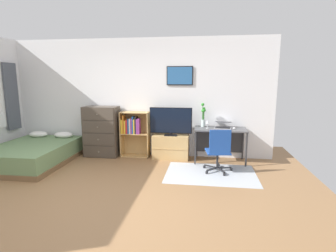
{
  "coord_description": "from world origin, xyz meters",
  "views": [
    {
      "loc": [
        1.54,
        -3.56,
        1.78
      ],
      "look_at": [
        0.82,
        1.5,
        0.87
      ],
      "focal_mm": 28.07,
      "sensor_mm": 36.0,
      "label": 1
    }
  ],
  "objects_px": {
    "office_chair": "(219,150)",
    "wine_glass": "(207,122)",
    "computer_mouse": "(234,128)",
    "bamboo_vase": "(203,115)",
    "dresser": "(102,131)",
    "television": "(171,122)",
    "bed": "(33,153)",
    "tv_stand": "(171,147)",
    "bookshelf": "(133,130)",
    "laptop": "(223,125)",
    "desk": "(220,134)"
  },
  "relations": [
    {
      "from": "office_chair",
      "to": "wine_glass",
      "type": "height_order",
      "value": "wine_glass"
    },
    {
      "from": "computer_mouse",
      "to": "bamboo_vase",
      "type": "relative_size",
      "value": 0.2
    },
    {
      "from": "dresser",
      "to": "television",
      "type": "bearing_deg",
      "value": -0.26
    },
    {
      "from": "bed",
      "to": "computer_mouse",
      "type": "distance_m",
      "value": 4.32
    },
    {
      "from": "tv_stand",
      "to": "office_chair",
      "type": "xyz_separation_m",
      "value": [
        1.03,
        -0.8,
        0.19
      ]
    },
    {
      "from": "wine_glass",
      "to": "bookshelf",
      "type": "bearing_deg",
      "value": 174.15
    },
    {
      "from": "bookshelf",
      "to": "television",
      "type": "xyz_separation_m",
      "value": [
        0.88,
        -0.07,
        0.23
      ]
    },
    {
      "from": "tv_stand",
      "to": "wine_glass",
      "type": "distance_m",
      "value": 1.02
    },
    {
      "from": "bed",
      "to": "bamboo_vase",
      "type": "bearing_deg",
      "value": 12.19
    },
    {
      "from": "bookshelf",
      "to": "wine_glass",
      "type": "distance_m",
      "value": 1.72
    },
    {
      "from": "laptop",
      "to": "computer_mouse",
      "type": "distance_m",
      "value": 0.25
    },
    {
      "from": "bed",
      "to": "bookshelf",
      "type": "height_order",
      "value": "bookshelf"
    },
    {
      "from": "tv_stand",
      "to": "computer_mouse",
      "type": "relative_size",
      "value": 7.77
    },
    {
      "from": "bookshelf",
      "to": "office_chair",
      "type": "relative_size",
      "value": 1.21
    },
    {
      "from": "television",
      "to": "computer_mouse",
      "type": "relative_size",
      "value": 9.08
    },
    {
      "from": "computer_mouse",
      "to": "wine_glass",
      "type": "xyz_separation_m",
      "value": [
        -0.56,
        -0.01,
        0.12
      ]
    },
    {
      "from": "bookshelf",
      "to": "bed",
      "type": "bearing_deg",
      "value": -157.52
    },
    {
      "from": "bookshelf",
      "to": "wine_glass",
      "type": "height_order",
      "value": "bookshelf"
    },
    {
      "from": "tv_stand",
      "to": "office_chair",
      "type": "distance_m",
      "value": 1.31
    },
    {
      "from": "dresser",
      "to": "television",
      "type": "xyz_separation_m",
      "value": [
        1.62,
        -0.01,
        0.27
      ]
    },
    {
      "from": "computer_mouse",
      "to": "bamboo_vase",
      "type": "height_order",
      "value": "bamboo_vase"
    },
    {
      "from": "bed",
      "to": "wine_glass",
      "type": "distance_m",
      "value": 3.79
    },
    {
      "from": "tv_stand",
      "to": "television",
      "type": "height_order",
      "value": "television"
    },
    {
      "from": "tv_stand",
      "to": "computer_mouse",
      "type": "height_order",
      "value": "computer_mouse"
    },
    {
      "from": "tv_stand",
      "to": "computer_mouse",
      "type": "distance_m",
      "value": 1.46
    },
    {
      "from": "dresser",
      "to": "bamboo_vase",
      "type": "relative_size",
      "value": 2.2
    },
    {
      "from": "tv_stand",
      "to": "desk",
      "type": "relative_size",
      "value": 0.73
    },
    {
      "from": "bed",
      "to": "bamboo_vase",
      "type": "height_order",
      "value": "bamboo_vase"
    },
    {
      "from": "desk",
      "to": "computer_mouse",
      "type": "distance_m",
      "value": 0.34
    },
    {
      "from": "television",
      "to": "laptop",
      "type": "relative_size",
      "value": 2.28
    },
    {
      "from": "television",
      "to": "desk",
      "type": "height_order",
      "value": "television"
    },
    {
      "from": "television",
      "to": "bookshelf",
      "type": "bearing_deg",
      "value": 175.49
    },
    {
      "from": "television",
      "to": "bamboo_vase",
      "type": "relative_size",
      "value": 1.79
    },
    {
      "from": "laptop",
      "to": "bamboo_vase",
      "type": "xyz_separation_m",
      "value": [
        -0.43,
        0.07,
        0.2
      ]
    },
    {
      "from": "bookshelf",
      "to": "tv_stand",
      "type": "height_order",
      "value": "bookshelf"
    },
    {
      "from": "office_chair",
      "to": "television",
      "type": "bearing_deg",
      "value": 134.3
    },
    {
      "from": "tv_stand",
      "to": "laptop",
      "type": "relative_size",
      "value": 1.95
    },
    {
      "from": "bookshelf",
      "to": "television",
      "type": "height_order",
      "value": "television"
    },
    {
      "from": "television",
      "to": "office_chair",
      "type": "height_order",
      "value": "television"
    },
    {
      "from": "bookshelf",
      "to": "office_chair",
      "type": "distance_m",
      "value": 2.09
    },
    {
      "from": "desk",
      "to": "dresser",
      "type": "bearing_deg",
      "value": 179.94
    },
    {
      "from": "bamboo_vase",
      "to": "wine_glass",
      "type": "xyz_separation_m",
      "value": [
        0.09,
        -0.19,
        -0.12
      ]
    },
    {
      "from": "bamboo_vase",
      "to": "dresser",
      "type": "bearing_deg",
      "value": -178.0
    },
    {
      "from": "dresser",
      "to": "office_chair",
      "type": "bearing_deg",
      "value": -16.5
    },
    {
      "from": "desk",
      "to": "bed",
      "type": "bearing_deg",
      "value": -169.19
    },
    {
      "from": "office_chair",
      "to": "bamboo_vase",
      "type": "height_order",
      "value": "bamboo_vase"
    },
    {
      "from": "office_chair",
      "to": "wine_glass",
      "type": "bearing_deg",
      "value": 99.42
    },
    {
      "from": "computer_mouse",
      "to": "desk",
      "type": "bearing_deg",
      "value": 161.68
    },
    {
      "from": "desk",
      "to": "computer_mouse",
      "type": "height_order",
      "value": "computer_mouse"
    },
    {
      "from": "bed",
      "to": "tv_stand",
      "type": "height_order",
      "value": "bed"
    }
  ]
}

